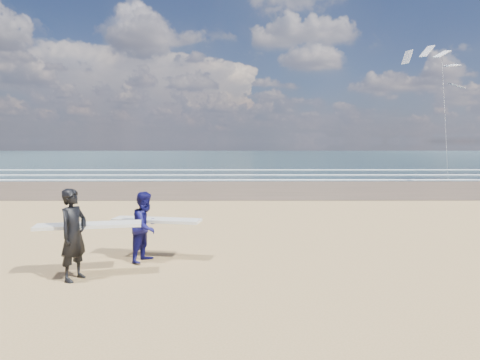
{
  "coord_description": "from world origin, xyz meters",
  "views": [
    {
      "loc": [
        2.97,
        -8.62,
        2.89
      ],
      "look_at": [
        3.03,
        6.0,
        1.57
      ],
      "focal_mm": 32.0,
      "sensor_mm": 36.0,
      "label": 1
    }
  ],
  "objects": [
    {
      "name": "ocean",
      "position": [
        20.0,
        72.0,
        0.01
      ],
      "size": [
        220.0,
        100.0,
        0.02
      ],
      "primitive_type": "cube",
      "color": "#182E35",
      "rests_on": "ground"
    },
    {
      "name": "surfer_far",
      "position": [
        0.75,
        1.55,
        0.86
      ],
      "size": [
        2.26,
        1.31,
        1.69
      ],
      "color": "#0E0C48",
      "rests_on": "ground"
    },
    {
      "name": "foam_breakers",
      "position": [
        20.0,
        28.1,
        0.05
      ],
      "size": [
        220.0,
        11.7,
        0.05
      ],
      "color": "white",
      "rests_on": "ground"
    },
    {
      "name": "kite_1",
      "position": [
        19.6,
        26.23,
        6.22
      ],
      "size": [
        5.76,
        4.73,
        11.29
      ],
      "color": "slate",
      "rests_on": "ground"
    },
    {
      "name": "surfer_near",
      "position": [
        -0.44,
        0.17,
        0.98
      ],
      "size": [
        2.26,
        1.23,
        1.92
      ],
      "color": "black",
      "rests_on": "ground"
    }
  ]
}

